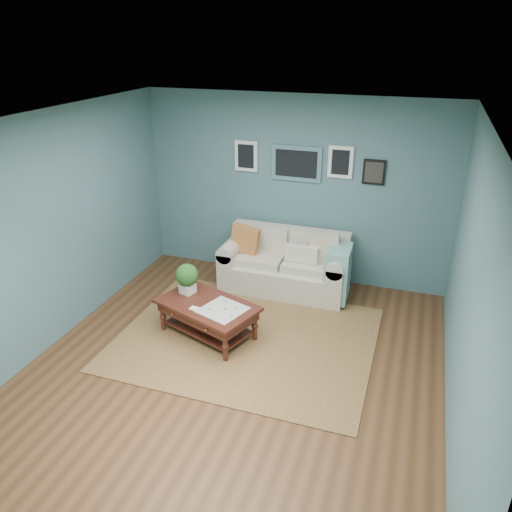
% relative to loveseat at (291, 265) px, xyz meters
% --- Properties ---
extents(room_shell, '(5.00, 5.02, 2.70)m').
position_rel_loveseat_xyz_m(room_shell, '(-0.10, -1.97, 0.97)').
color(room_shell, brown).
rests_on(room_shell, ground).
extents(area_rug, '(3.06, 2.45, 0.01)m').
position_rel_loveseat_xyz_m(area_rug, '(-0.17, -1.43, -0.38)').
color(area_rug, brown).
rests_on(area_rug, ground).
extents(loveseat, '(1.84, 0.84, 0.95)m').
position_rel_loveseat_xyz_m(loveseat, '(0.00, 0.00, 0.00)').
color(loveseat, beige).
rests_on(loveseat, ground).
extents(coffee_table, '(1.37, 1.06, 0.84)m').
position_rel_loveseat_xyz_m(coffee_table, '(-0.70, -1.48, -0.01)').
color(coffee_table, '#351010').
rests_on(coffee_table, ground).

